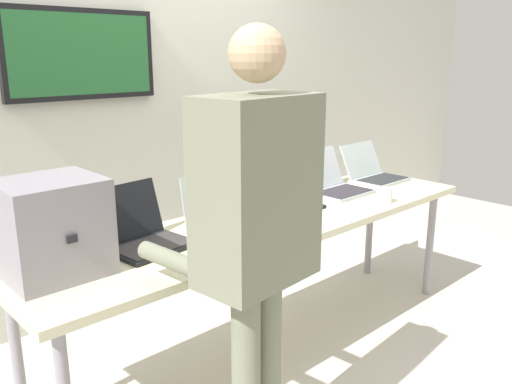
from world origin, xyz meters
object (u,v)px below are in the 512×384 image
(laptop_station_2, at_px, (284,198))
(laptop_station_4, at_px, (373,172))
(laptop_station_1, at_px, (221,214))
(person, at_px, (255,223))
(laptop_station_0, at_px, (142,233))
(equipment_box, at_px, (52,227))
(laptop_station_3, at_px, (334,183))
(workbench, at_px, (271,227))
(coffee_mug, at_px, (386,195))

(laptop_station_2, distance_m, laptop_station_4, 0.96)
(laptop_station_1, relative_size, laptop_station_4, 1.01)
(laptop_station_2, height_order, person, person)
(laptop_station_0, bearing_deg, laptop_station_4, 0.96)
(equipment_box, xyz_separation_m, laptop_station_4, (2.31, 0.07, -0.14))
(laptop_station_2, distance_m, laptop_station_3, 0.49)
(equipment_box, height_order, person, person)
(workbench, bearing_deg, laptop_station_2, 26.63)
(equipment_box, bearing_deg, person, -56.47)
(laptop_station_1, height_order, coffee_mug, laptop_station_1)
(workbench, xyz_separation_m, laptop_station_4, (1.15, 0.14, 0.11))
(laptop_station_4, distance_m, coffee_mug, 0.58)
(laptop_station_1, bearing_deg, laptop_station_4, 1.93)
(laptop_station_0, bearing_deg, laptop_station_2, -0.66)
(laptop_station_4, bearing_deg, workbench, -173.05)
(workbench, relative_size, laptop_station_0, 7.11)
(equipment_box, bearing_deg, laptop_station_0, 4.97)
(person, bearing_deg, laptop_station_2, 38.71)
(equipment_box, xyz_separation_m, laptop_station_0, (0.42, 0.04, -0.13))
(equipment_box, bearing_deg, laptop_station_4, 1.70)
(laptop_station_4, bearing_deg, coffee_mug, -138.10)
(laptop_station_2, relative_size, person, 0.20)
(equipment_box, height_order, laptop_station_1, equipment_box)
(person, relative_size, coffee_mug, 19.19)
(laptop_station_3, height_order, coffee_mug, laptop_station_3)
(laptop_station_1, bearing_deg, laptop_station_0, 177.98)
(laptop_station_1, bearing_deg, equipment_box, -178.67)
(laptop_station_0, relative_size, laptop_station_1, 1.06)
(person, bearing_deg, laptop_station_4, 22.36)
(equipment_box, height_order, laptop_station_4, equipment_box)
(coffee_mug, bearing_deg, person, -165.31)
(equipment_box, relative_size, laptop_station_4, 1.06)
(laptop_station_3, bearing_deg, workbench, -170.09)
(workbench, bearing_deg, laptop_station_1, 161.49)
(laptop_station_1, relative_size, person, 0.21)
(laptop_station_4, height_order, person, person)
(workbench, xyz_separation_m, equipment_box, (-1.16, 0.07, 0.25))
(laptop_station_0, bearing_deg, equipment_box, -175.03)
(laptop_station_3, bearing_deg, laptop_station_1, -178.39)
(workbench, bearing_deg, laptop_station_0, 171.64)
(laptop_station_3, height_order, laptop_station_4, laptop_station_3)
(workbench, height_order, laptop_station_0, laptop_station_0)
(equipment_box, height_order, coffee_mug, equipment_box)
(coffee_mug, bearing_deg, laptop_station_1, 160.93)
(laptop_station_2, bearing_deg, laptop_station_1, -179.32)
(laptop_station_3, bearing_deg, person, -151.84)
(workbench, distance_m, laptop_station_0, 0.75)
(equipment_box, xyz_separation_m, person, (0.46, -0.69, 0.08))
(laptop_station_3, relative_size, laptop_station_4, 1.02)
(laptop_station_3, xyz_separation_m, laptop_station_4, (0.47, 0.02, -0.00))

